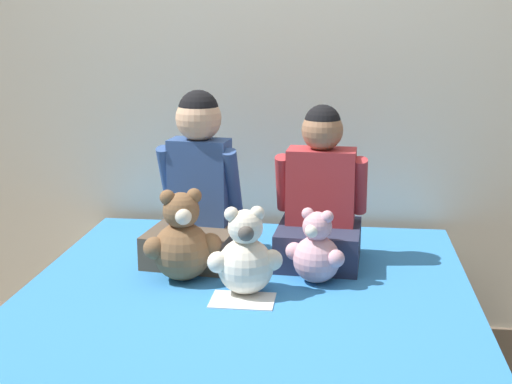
% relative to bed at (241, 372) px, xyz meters
% --- Properties ---
extents(wall_behind_bed, '(8.00, 0.06, 2.50)m').
position_rel_bed_xyz_m(wall_behind_bed, '(0.00, 1.03, 1.01)').
color(wall_behind_bed, silver).
rests_on(wall_behind_bed, ground_plane).
extents(bed, '(1.55, 1.89, 0.48)m').
position_rel_bed_xyz_m(bed, '(0.00, 0.00, 0.00)').
color(bed, '#473828').
rests_on(bed, ground_plane).
extents(child_on_left, '(0.36, 0.43, 0.64)m').
position_rel_bed_xyz_m(child_on_left, '(-0.24, 0.48, 0.50)').
color(child_on_left, brown).
rests_on(child_on_left, bed).
extents(child_on_right, '(0.35, 0.35, 0.59)m').
position_rel_bed_xyz_m(child_on_right, '(0.23, 0.47, 0.47)').
color(child_on_right, '#282D47').
rests_on(child_on_right, bed).
extents(teddy_bear_held_by_left_child, '(0.26, 0.21, 0.33)m').
position_rel_bed_xyz_m(teddy_bear_held_by_left_child, '(-0.24, 0.20, 0.38)').
color(teddy_bear_held_by_left_child, brown).
rests_on(teddy_bear_held_by_left_child, bed).
extents(teddy_bear_held_by_right_child, '(0.21, 0.17, 0.26)m').
position_rel_bed_xyz_m(teddy_bear_held_by_right_child, '(0.23, 0.24, 0.35)').
color(teddy_bear_held_by_right_child, '#DBA3B2').
rests_on(teddy_bear_held_by_right_child, bed).
extents(teddy_bear_between_children, '(0.25, 0.19, 0.30)m').
position_rel_bed_xyz_m(teddy_bear_between_children, '(-0.00, 0.11, 0.37)').
color(teddy_bear_between_children, silver).
rests_on(teddy_bear_between_children, bed).
extents(sign_card, '(0.21, 0.15, 0.00)m').
position_rel_bed_xyz_m(sign_card, '(-0.00, 0.03, 0.24)').
color(sign_card, white).
rests_on(sign_card, bed).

